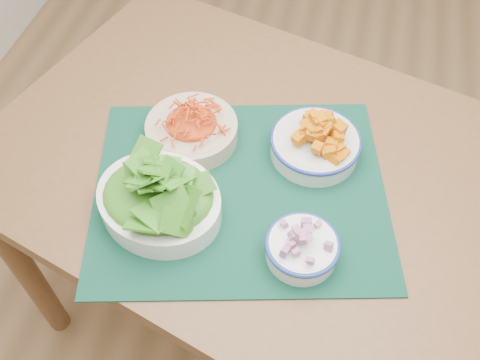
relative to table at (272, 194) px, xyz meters
The scene contains 6 objects.
table is the anchor object (origin of this frame).
placemat 0.14m from the table, 124.07° to the right, with size 0.56×0.46×0.00m, color black.
carrot_bowl 0.23m from the table, behind, with size 0.23×0.23×0.07m.
squash_bowl 0.17m from the table, 32.90° to the left, with size 0.21×0.21×0.09m.
lettuce_bowl 0.29m from the table, 138.84° to the right, with size 0.29×0.27×0.11m.
onion_bowl 0.25m from the table, 66.16° to the right, with size 0.15×0.15×0.07m.
Camera 1 is at (-0.26, -0.58, 1.59)m, focal length 40.00 mm.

